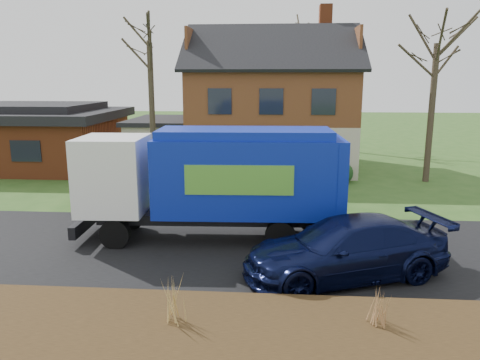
{
  "coord_description": "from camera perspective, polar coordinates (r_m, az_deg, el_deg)",
  "views": [
    {
      "loc": [
        2.23,
        -13.54,
        5.16
      ],
      "look_at": [
        1.01,
        2.5,
        1.64
      ],
      "focal_mm": 35.0,
      "sensor_mm": 36.0,
      "label": 1
    }
  ],
  "objects": [
    {
      "name": "ground",
      "position": [
        14.66,
        -4.74,
        -8.31
      ],
      "size": [
        120.0,
        120.0,
        0.0
      ],
      "primitive_type": "plane",
      "color": "#2B4F1A",
      "rests_on": "ground"
    },
    {
      "name": "road",
      "position": [
        14.66,
        -4.74,
        -8.28
      ],
      "size": [
        80.0,
        7.0,
        0.02
      ],
      "primitive_type": "cube",
      "color": "black",
      "rests_on": "ground"
    },
    {
      "name": "mulch_verge",
      "position": [
        9.9,
        -9.79,
        -18.27
      ],
      "size": [
        80.0,
        3.5,
        0.3
      ],
      "primitive_type": "cube",
      "color": "black",
      "rests_on": "ground"
    },
    {
      "name": "main_house",
      "position": [
        27.48,
        2.83,
        9.97
      ],
      "size": [
        12.95,
        8.95,
        9.26
      ],
      "color": "beige",
      "rests_on": "ground"
    },
    {
      "name": "ranch_house",
      "position": [
        30.3,
        -23.8,
        4.96
      ],
      "size": [
        9.8,
        8.2,
        3.7
      ],
      "color": "#944120",
      "rests_on": "ground"
    },
    {
      "name": "garbage_truck",
      "position": [
        14.87,
        -2.86,
        0.37
      ],
      "size": [
        8.51,
        2.57,
        3.61
      ],
      "rotation": [
        0.0,
        0.0,
        0.04
      ],
      "color": "black",
      "rests_on": "ground"
    },
    {
      "name": "silver_sedan",
      "position": [
        20.15,
        -12.89,
        -0.5
      ],
      "size": [
        5.08,
        3.19,
        1.58
      ],
      "primitive_type": "imported",
      "rotation": [
        0.0,
        0.0,
        1.91
      ],
      "color": "#979A9E",
      "rests_on": "ground"
    },
    {
      "name": "navy_wagon",
      "position": [
        12.67,
        12.71,
        -8.16
      ],
      "size": [
        5.87,
        3.91,
        1.58
      ],
      "primitive_type": "imported",
      "rotation": [
        0.0,
        0.0,
        -1.23
      ],
      "color": "#0B1133",
      "rests_on": "ground"
    },
    {
      "name": "tree_front_west",
      "position": [
        24.36,
        -11.1,
        18.48
      ],
      "size": [
        3.21,
        3.21,
        9.54
      ],
      "color": "#3A3122",
      "rests_on": "ground"
    },
    {
      "name": "tree_front_east",
      "position": [
        25.27,
        23.15,
        17.59
      ],
      "size": [
        3.49,
        3.49,
        9.7
      ],
      "color": "#3E3225",
      "rests_on": "ground"
    },
    {
      "name": "tree_back",
      "position": [
        36.53,
        7.63,
        18.48
      ],
      "size": [
        3.46,
        3.46,
        10.95
      ],
      "color": "#413627",
      "rests_on": "ground"
    },
    {
      "name": "grass_clump_mid",
      "position": [
        9.85,
        -8.09,
        -14.23
      ],
      "size": [
        0.34,
        0.28,
        0.95
      ],
      "color": "tan",
      "rests_on": "mulch_verge"
    },
    {
      "name": "grass_clump_east",
      "position": [
        10.02,
        16.55,
        -14.41
      ],
      "size": [
        0.35,
        0.29,
        0.87
      ],
      "color": "#A67649",
      "rests_on": "mulch_verge"
    }
  ]
}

